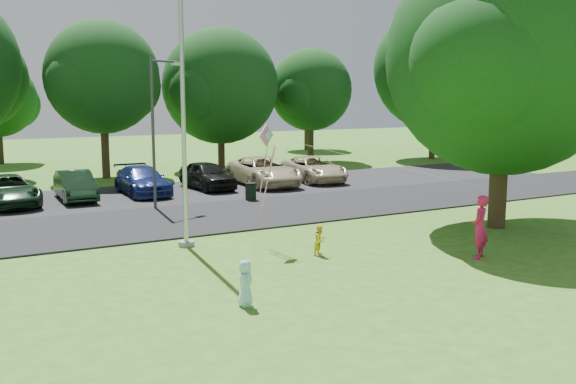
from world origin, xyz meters
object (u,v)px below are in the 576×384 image
street_lamp (157,119)px  child_yellow (320,240)px  kite (270,150)px  child_blue (245,283)px  flagpole (183,110)px  trash_can (251,192)px  woman (480,227)px  big_tree (504,62)px

street_lamp → child_yellow: 10.47m
street_lamp → kite: (0.83, -8.21, -0.70)m
street_lamp → child_blue: 13.47m
flagpole → kite: (2.23, -1.36, -1.18)m
trash_can → woman: (1.28, -12.20, 0.50)m
street_lamp → child_yellow: street_lamp is taller
big_tree → flagpole: bearing=165.3°
trash_can → kite: (-3.26, -8.05, 2.58)m
kite → flagpole: bearing=124.8°
child_yellow → woman: bearing=-58.5°
child_yellow → kite: bearing=90.9°
big_tree → trash_can: bearing=117.7°
child_yellow → child_blue: bearing=-166.3°
flagpole → trash_can: (5.49, 6.69, -3.76)m
child_blue → kite: kite is taller
street_lamp → kite: 8.28m
woman → child_blue: bearing=-31.4°
big_tree → child_yellow: (-7.44, -0.23, -5.29)m
flagpole → woman: (6.78, -5.51, -3.26)m
trash_can → woman: 12.28m
flagpole → child_blue: bearing=-98.2°
big_tree → child_blue: size_ratio=9.55×
big_tree → child_yellow: bearing=-178.2°
trash_can → street_lamp: bearing=177.8°
big_tree → woman: big_tree is taller
woman → child_blue: size_ratio=1.74×
street_lamp → flagpole: bearing=-126.2°
woman → kite: size_ratio=0.37×
street_lamp → trash_can: (4.09, -0.16, -3.28)m
flagpole → woman: size_ratio=5.50×
flagpole → street_lamp: size_ratio=1.63×
big_tree → kite: bearing=170.4°
woman → child_yellow: woman is taller
child_yellow → kite: 3.11m
kite → big_tree: bearing=-33.5°
trash_can → big_tree: big_tree is taller
woman → child_yellow: (-3.77, 2.53, -0.46)m
child_yellow → child_blue: (-3.88, -3.06, 0.07)m
child_yellow → child_blue: size_ratio=0.86×
big_tree → woman: (-3.67, -2.77, -4.82)m
flagpole → kite: size_ratio=2.02×
child_blue → child_yellow: bearing=-30.9°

